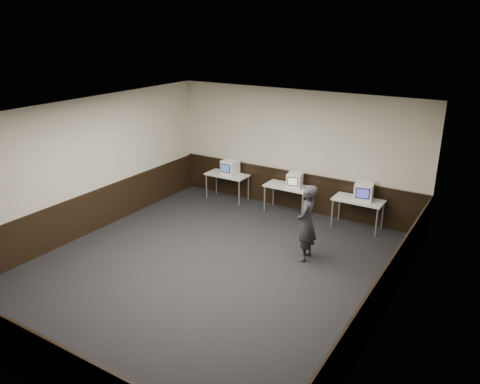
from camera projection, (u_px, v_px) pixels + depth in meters
name	position (u px, v px, depth m)	size (l,w,h in m)	color
floor	(209.00, 269.00, 9.62)	(8.00, 8.00, 0.00)	black
ceiling	(205.00, 114.00, 8.52)	(8.00, 8.00, 0.00)	white
back_wall	(296.00, 151.00, 12.27)	(7.00, 7.00, 0.00)	beige
front_wall	(22.00, 291.00, 5.88)	(7.00, 7.00, 0.00)	beige
left_wall	(84.00, 169.00, 10.80)	(8.00, 8.00, 0.00)	beige
right_wall	(389.00, 238.00, 7.34)	(8.00, 8.00, 0.00)	beige
wainscot_back	(294.00, 191.00, 12.63)	(6.98, 0.04, 1.00)	black
wainscot_front	(37.00, 362.00, 6.27)	(6.98, 0.04, 1.00)	black
wainscot_left	(90.00, 213.00, 11.17)	(0.04, 7.98, 1.00)	black
wainscot_right	(380.00, 297.00, 7.73)	(0.04, 7.98, 1.00)	black
wainscot_rail	(294.00, 172.00, 12.44)	(6.98, 0.06, 0.04)	black
desk_left	(227.00, 176.00, 13.20)	(1.20, 0.60, 0.75)	silver
desk_center	(288.00, 188.00, 12.27)	(1.20, 0.60, 0.75)	silver
desk_right	(358.00, 202.00, 11.33)	(1.20, 0.60, 0.75)	silver
emac_left	(230.00, 167.00, 13.11)	(0.43, 0.46, 0.41)	white
emac_center	(295.00, 180.00, 12.10)	(0.43, 0.45, 0.37)	white
emac_right	(364.00, 191.00, 11.21)	(0.50, 0.52, 0.43)	white
person	(307.00, 223.00, 9.76)	(0.61, 0.40, 1.67)	#25252A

